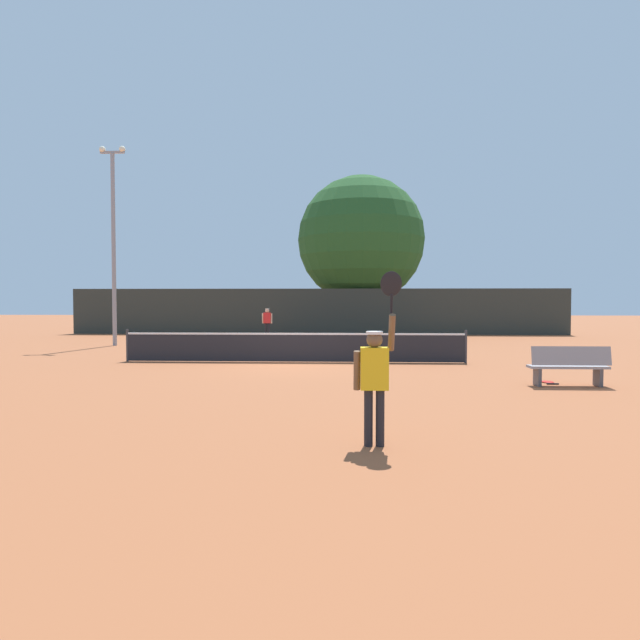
# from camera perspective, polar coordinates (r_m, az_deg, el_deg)

# --- Properties ---
(ground_plane) EXTENTS (120.00, 120.00, 0.00)m
(ground_plane) POSITION_cam_1_polar(r_m,az_deg,el_deg) (17.49, -2.79, -4.54)
(ground_plane) COLOR #9E5633
(tennis_net) EXTENTS (11.20, 0.08, 1.07)m
(tennis_net) POSITION_cam_1_polar(r_m,az_deg,el_deg) (17.44, -2.79, -2.86)
(tennis_net) COLOR #232328
(tennis_net) RESTS_ON ground
(perimeter_fence) EXTENTS (30.07, 0.12, 2.77)m
(perimeter_fence) POSITION_cam_1_polar(r_m,az_deg,el_deg) (32.11, -0.33, 0.91)
(perimeter_fence) COLOR #2D332D
(perimeter_fence) RESTS_ON ground
(player_serving) EXTENTS (0.68, 0.38, 2.41)m
(player_serving) POSITION_cam_1_polar(r_m,az_deg,el_deg) (7.36, 5.93, -5.38)
(player_serving) COLOR yellow
(player_serving) RESTS_ON ground
(player_receiving) EXTENTS (0.57, 0.23, 1.60)m
(player_receiving) POSITION_cam_1_polar(r_m,az_deg,el_deg) (29.56, -5.68, 0.01)
(player_receiving) COLOR red
(player_receiving) RESTS_ON ground
(tennis_ball) EXTENTS (0.07, 0.07, 0.07)m
(tennis_ball) POSITION_cam_1_polar(r_m,az_deg,el_deg) (20.63, 2.12, -3.44)
(tennis_ball) COLOR #CCE033
(tennis_ball) RESTS_ON ground
(spare_racket) EXTENTS (0.28, 0.52, 0.04)m
(spare_racket) POSITION_cam_1_polar(r_m,az_deg,el_deg) (14.23, 23.25, -6.12)
(spare_racket) COLOR black
(spare_racket) RESTS_ON ground
(courtside_bench) EXTENTS (1.80, 0.44, 0.95)m
(courtside_bench) POSITION_cam_1_polar(r_m,az_deg,el_deg) (13.77, 25.10, -4.48)
(courtside_bench) COLOR gray
(courtside_bench) RESTS_ON ground
(light_pole) EXTENTS (1.18, 0.28, 8.92)m
(light_pole) POSITION_cam_1_polar(r_m,az_deg,el_deg) (25.87, -21.26, 8.62)
(light_pole) COLOR gray
(light_pole) RESTS_ON ground
(large_tree) EXTENTS (8.30, 8.30, 10.19)m
(large_tree) POSITION_cam_1_polar(r_m,az_deg,el_deg) (35.39, 4.42, 8.55)
(large_tree) COLOR brown
(large_tree) RESTS_ON ground
(parked_car_near) EXTENTS (2.32, 4.37, 1.69)m
(parked_car_near) POSITION_cam_1_polar(r_m,az_deg,el_deg) (41.89, -11.14, 0.30)
(parked_car_near) COLOR navy
(parked_car_near) RESTS_ON ground
(parked_car_mid) EXTENTS (2.11, 4.29, 1.69)m
(parked_car_mid) POSITION_cam_1_polar(r_m,az_deg,el_deg) (37.07, 3.54, 0.12)
(parked_car_mid) COLOR black
(parked_car_mid) RESTS_ON ground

